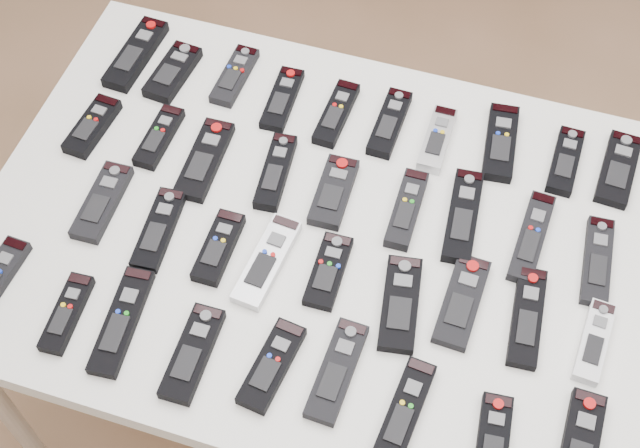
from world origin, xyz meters
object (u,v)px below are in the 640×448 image
(remote_4, at_px, (336,114))
(remote_25, at_px, (462,302))
(remote_32, at_px, (272,365))
(remote_2, at_px, (235,76))
(remote_26, at_px, (527,317))
(remote_19, at_px, (102,202))
(remote_20, at_px, (159,229))
(remote_3, at_px, (282,99))
(remote_7, at_px, (501,143))
(remote_14, at_px, (334,192))
(remote_31, at_px, (192,353))
(remote_24, at_px, (400,304))
(remote_22, at_px, (267,261))
(remote_36, at_px, (580,448))
(remote_1, at_px, (173,72))
(remote_29, at_px, (67,313))
(remote_13, at_px, (276,172))
(table, at_px, (320,247))
(remote_21, at_px, (219,247))
(remote_35, at_px, (493,442))
(remote_8, at_px, (565,161))
(remote_30, at_px, (122,321))
(remote_9, at_px, (618,169))
(remote_6, at_px, (437,139))
(remote_27, at_px, (594,342))
(remote_15, at_px, (407,209))
(remote_10, at_px, (92,126))
(remote_18, at_px, (597,261))
(remote_16, at_px, (463,216))
(remote_34, at_px, (404,413))
(remote_17, at_px, (531,237))
(remote_11, at_px, (159,137))
(remote_33, at_px, (337,371))
(remote_23, at_px, (328,271))
(remote_0, at_px, (136,54))

(remote_4, xyz_separation_m, remote_25, (0.33, -0.34, -0.00))
(remote_4, bearing_deg, remote_32, -81.42)
(remote_2, xyz_separation_m, remote_26, (0.67, -0.37, 0.00))
(remote_19, xyz_separation_m, remote_20, (0.12, -0.02, -0.00))
(remote_3, height_order, remote_7, remote_7)
(remote_14, height_order, remote_31, same)
(remote_3, relative_size, remote_24, 0.89)
(remote_22, bearing_deg, remote_36, -11.49)
(remote_1, relative_size, remote_22, 0.80)
(remote_29, bearing_deg, remote_31, -4.77)
(remote_25, height_order, remote_32, remote_32)
(remote_14, bearing_deg, remote_13, 173.11)
(table, relative_size, remote_26, 6.61)
(remote_19, relative_size, remote_21, 1.16)
(table, bearing_deg, remote_3, 121.36)
(remote_2, bearing_deg, remote_29, -95.44)
(remote_19, xyz_separation_m, remote_35, (0.78, -0.23, 0.00))
(remote_8, xyz_separation_m, remote_30, (-0.67, -0.57, 0.00))
(remote_9, bearing_deg, remote_6, -170.71)
(table, distance_m, remote_24, 0.22)
(remote_3, relative_size, remote_21, 1.08)
(remote_27, bearing_deg, remote_15, 159.89)
(remote_14, xyz_separation_m, remote_31, (-0.13, -0.39, 0.00))
(remote_3, distance_m, remote_19, 0.42)
(table, bearing_deg, remote_10, 169.73)
(remote_18, distance_m, remote_24, 0.37)
(remote_15, height_order, remote_29, remote_15)
(remote_16, bearing_deg, remote_32, -126.05)
(remote_29, height_order, remote_34, remote_34)
(remote_24, bearing_deg, remote_17, 37.81)
(remote_11, relative_size, remote_33, 0.81)
(remote_25, height_order, remote_36, remote_36)
(remote_20, distance_m, remote_22, 0.21)
(remote_22, distance_m, remote_26, 0.46)
(remote_1, xyz_separation_m, remote_24, (0.58, -0.38, -0.00))
(remote_6, height_order, remote_36, same)
(remote_7, height_order, remote_21, same)
(remote_11, distance_m, remote_31, 0.48)
(remote_3, height_order, remote_36, remote_36)
(remote_1, height_order, remote_18, remote_1)
(remote_22, xyz_separation_m, remote_30, (-0.20, -0.19, 0.00))
(remote_4, distance_m, remote_36, 0.78)
(remote_21, distance_m, remote_25, 0.44)
(remote_2, bearing_deg, remote_32, -61.95)
(remote_3, height_order, remote_35, remote_35)
(remote_3, bearing_deg, remote_10, -153.42)
(remote_2, xyz_separation_m, remote_21, (0.12, -0.40, 0.00))
(remote_19, xyz_separation_m, remote_24, (0.58, -0.04, 0.00))
(remote_20, distance_m, remote_23, 0.32)
(remote_23, bearing_deg, remote_0, 143.44)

